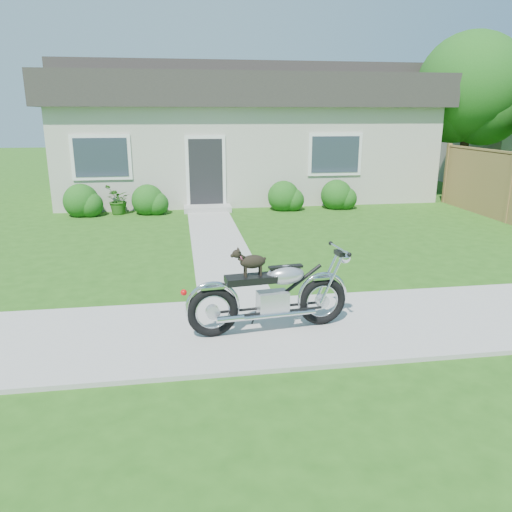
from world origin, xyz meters
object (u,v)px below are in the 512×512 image
at_px(house, 242,133).
at_px(potted_plant_left, 118,200).
at_px(tree_far, 475,92).
at_px(fence, 511,188).
at_px(potted_plant_right, 283,196).
at_px(motorcycle_with_dog, 272,294).

distance_m(house, potted_plant_left, 5.61).
distance_m(house, tree_far, 7.92).
bearing_deg(potted_plant_left, fence, -15.11).
bearing_deg(potted_plant_left, potted_plant_right, 0.00).
height_order(fence, potted_plant_left, fence).
bearing_deg(motorcycle_with_dog, potted_plant_right, 71.20).
bearing_deg(motorcycle_with_dog, house, 78.41).
height_order(house, fence, house).
distance_m(fence, tree_far, 5.06).
bearing_deg(potted_plant_left, tree_far, 6.83).
bearing_deg(potted_plant_left, motorcycle_with_dog, -71.52).
relative_size(fence, potted_plant_left, 7.85).
bearing_deg(house, fence, -44.74).
height_order(fence, motorcycle_with_dog, fence).
xyz_separation_m(house, tree_far, (7.54, -2.05, 1.33)).
relative_size(house, potted_plant_left, 14.94).
distance_m(tree_far, motorcycle_with_dog, 13.62).
height_order(potted_plant_right, motorcycle_with_dog, motorcycle_with_dog).
relative_size(house, motorcycle_with_dog, 5.67).
height_order(house, potted_plant_right, house).
height_order(potted_plant_left, motorcycle_with_dog, motorcycle_with_dog).
bearing_deg(motorcycle_with_dog, fence, 32.05).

